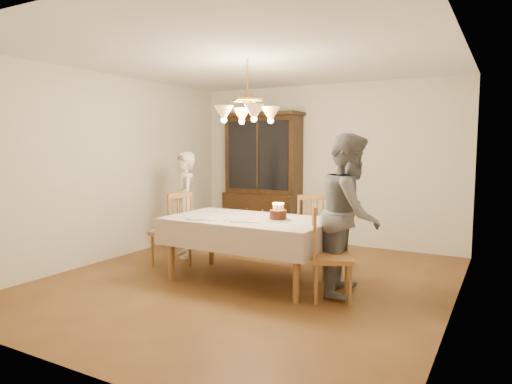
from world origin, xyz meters
The scene contains 14 objects.
ground centered at (0.00, 0.00, 0.00)m, with size 5.00×5.00×0.00m, color brown.
room_shell centered at (0.00, 0.00, 1.58)m, with size 5.00×5.00×5.00m.
dining_table centered at (0.00, 0.00, 0.68)m, with size 1.90×1.10×0.76m.
china_hutch centered at (-1.02, 2.25, 1.04)m, with size 1.38×0.54×2.16m.
chair_far_side centered at (0.51, 0.81, 0.44)m, with size 0.57×0.56×1.00m.
chair_left_end centered at (-1.21, 0.06, 0.45)m, with size 0.49×0.50×1.00m.
chair_right_end centered at (1.10, -0.18, 0.44)m, with size 0.56×0.57×1.00m.
elderly_woman centered at (-1.40, 0.60, 0.76)m, with size 0.56×0.36×1.52m, color beige.
adult_in_grey centered at (1.19, 0.18, 0.87)m, with size 0.85×0.66×1.74m, color slate.
birthday_cake centered at (0.39, 0.02, 0.81)m, with size 0.30×0.30×0.20m.
place_setting_near_left centered at (-0.47, -0.32, 0.77)m, with size 0.42×0.27×0.02m.
place_setting_near_right centered at (0.05, -0.23, 0.77)m, with size 0.40×0.25×0.02m.
place_setting_far_left centered at (-0.45, 0.23, 0.77)m, with size 0.40×0.25×0.02m.
chandelier centered at (0.00, 0.00, 1.98)m, with size 0.62×0.62×0.73m.
Camera 1 is at (2.68, -4.59, 1.61)m, focal length 32.00 mm.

